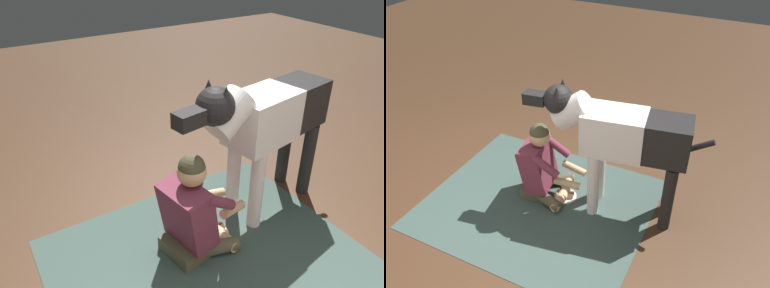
{
  "view_description": "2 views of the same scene",
  "coord_description": "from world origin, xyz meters",
  "views": [
    {
      "loc": [
        1.18,
        1.61,
        2.15
      ],
      "look_at": [
        -0.15,
        -0.51,
        0.73
      ],
      "focal_mm": 34.77,
      "sensor_mm": 36.0,
      "label": 1
    },
    {
      "loc": [
        -1.64,
        2.45,
        2.79
      ],
      "look_at": [
        -0.36,
        -0.2,
        0.75
      ],
      "focal_mm": 36.29,
      "sensor_mm": 36.0,
      "label": 2
    }
  ],
  "objects": [
    {
      "name": "large_dog",
      "position": [
        -0.72,
        -0.32,
        0.86
      ],
      "size": [
        1.71,
        0.5,
        1.31
      ],
      "color": "white",
      "rests_on": "ground"
    },
    {
      "name": "ground_plane",
      "position": [
        0.0,
        0.0,
        0.0
      ],
      "size": [
        14.52,
        14.52,
        0.0
      ],
      "primitive_type": "plane",
      "color": "#492F1D"
    },
    {
      "name": "person_sitting_on_floor",
      "position": [
        0.04,
        -0.2,
        0.35
      ],
      "size": [
        0.69,
        0.57,
        0.85
      ],
      "color": "#4E4A34",
      "rests_on": "ground"
    },
    {
      "name": "hot_dog_on_plate",
      "position": [
        -0.19,
        -0.24,
        0.03
      ],
      "size": [
        0.24,
        0.24,
        0.06
      ],
      "color": "white",
      "rests_on": "ground"
    },
    {
      "name": "area_rug",
      "position": [
        0.01,
        -0.02,
        0.0
      ],
      "size": [
        2.23,
        1.84,
        0.01
      ],
      "primitive_type": "cube",
      "color": "#3C4F49",
      "rests_on": "ground"
    }
  ]
}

